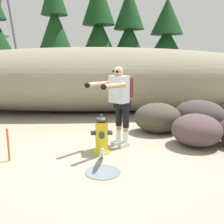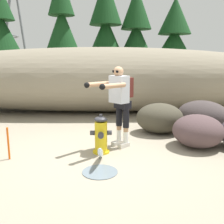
{
  "view_description": "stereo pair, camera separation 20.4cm",
  "coord_description": "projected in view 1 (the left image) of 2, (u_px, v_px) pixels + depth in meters",
  "views": [
    {
      "loc": [
        -0.07,
        -4.8,
        1.8
      ],
      "look_at": [
        0.24,
        0.32,
        0.75
      ],
      "focal_mm": 41.54,
      "sensor_mm": 36.0,
      "label": 1
    },
    {
      "loc": [
        0.14,
        -4.81,
        1.8
      ],
      "look_at": [
        0.24,
        0.32,
        0.75
      ],
      "focal_mm": 41.54,
      "sensor_mm": 36.0,
      "label": 2
    }
  ],
  "objects": [
    {
      "name": "ground_plane",
      "position": [
        101.0,
        154.0,
        5.06
      ],
      "size": [
        56.0,
        56.0,
        0.04
      ],
      "primitive_type": "cube",
      "color": "gray"
    },
    {
      "name": "dirt_embankment",
      "position": [
        98.0,
        79.0,
        9.02
      ],
      "size": [
        15.44,
        3.2,
        2.2
      ],
      "primitive_type": "ellipsoid",
      "color": "gray",
      "rests_on": "ground_plane"
    },
    {
      "name": "fire_hydrant",
      "position": [
        102.0,
        135.0,
        5.01
      ],
      "size": [
        0.42,
        0.37,
        0.77
      ],
      "color": "gold",
      "rests_on": "ground_plane"
    },
    {
      "name": "hydrant_water_jet",
      "position": [
        102.0,
        159.0,
        4.41
      ],
      "size": [
        0.58,
        1.05,
        0.51
      ],
      "color": "silver",
      "rests_on": "ground_plane"
    },
    {
      "name": "utility_worker",
      "position": [
        119.0,
        97.0,
        5.23
      ],
      "size": [
        0.98,
        0.94,
        1.66
      ],
      "rotation": [
        0.0,
        0.0,
        -2.4
      ],
      "color": "beige",
      "rests_on": "ground_plane"
    },
    {
      "name": "boulder_large",
      "position": [
        199.0,
        116.0,
        6.53
      ],
      "size": [
        1.66,
        1.6,
        0.8
      ],
      "primitive_type": "ellipsoid",
      "rotation": [
        0.0,
        0.0,
        5.65
      ],
      "color": "#413938",
      "rests_on": "ground_plane"
    },
    {
      "name": "boulder_mid",
      "position": [
        158.0,
        118.0,
        6.44
      ],
      "size": [
        1.27,
        1.11,
        0.74
      ],
      "primitive_type": "ellipsoid",
      "rotation": [
        0.0,
        0.0,
        6.17
      ],
      "color": "#423D30",
      "rests_on": "ground_plane"
    },
    {
      "name": "boulder_small",
      "position": [
        197.0,
        130.0,
        5.45
      ],
      "size": [
        1.4,
        1.4,
        0.68
      ],
      "primitive_type": "ellipsoid",
      "rotation": [
        0.0,
        0.0,
        3.6
      ],
      "color": "#4E3B3C",
      "rests_on": "ground_plane"
    },
    {
      "name": "pine_tree_left",
      "position": [
        55.0,
        23.0,
        12.56
      ],
      "size": [
        1.99,
        1.99,
        6.03
      ],
      "color": "#47331E",
      "rests_on": "ground_plane"
    },
    {
      "name": "pine_tree_center",
      "position": [
        99.0,
        33.0,
        14.36
      ],
      "size": [
        2.79,
        2.79,
        6.25
      ],
      "color": "#47331E",
      "rests_on": "ground_plane"
    },
    {
      "name": "pine_tree_right",
      "position": [
        129.0,
        37.0,
        14.92
      ],
      "size": [
        2.7,
        2.7,
        5.85
      ],
      "color": "#47331E",
      "rests_on": "ground_plane"
    },
    {
      "name": "pine_tree_far_right",
      "position": [
        166.0,
        41.0,
        15.3
      ],
      "size": [
        2.95,
        2.95,
        5.29
      ],
      "color": "#47331E",
      "rests_on": "ground_plane"
    },
    {
      "name": "survey_stake",
      "position": [
        8.0,
        145.0,
        4.62
      ],
      "size": [
        0.04,
        0.04,
        0.6
      ],
      "primitive_type": "cylinder",
      "color": "#E55914",
      "rests_on": "ground_plane"
    }
  ]
}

